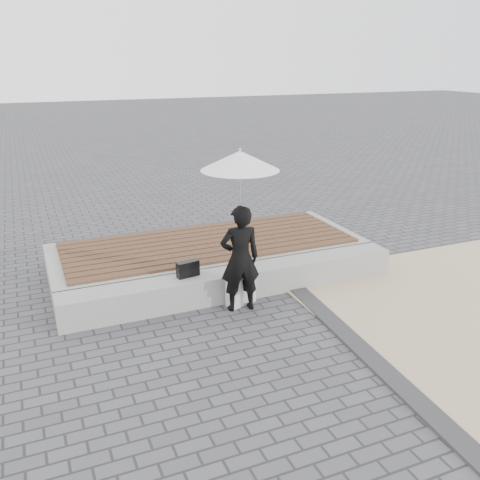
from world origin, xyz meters
The scene contains 10 objects.
ground centered at (0.00, 0.00, 0.00)m, with size 80.00×80.00×0.00m, color #49494E.
edging_band centered at (0.75, -0.50, 0.02)m, with size 0.25×5.20×0.04m, color #323234.
seating_ledge centered at (0.00, 1.60, 0.20)m, with size 5.00×0.45×0.40m, color gray.
timber_platform centered at (0.00, 2.80, 0.20)m, with size 5.00×2.00×0.40m, color gray.
timber_decking centered at (0.00, 2.80, 0.42)m, with size 4.60×1.80×0.04m, color brown, non-canonical shape.
woman centered at (-0.13, 1.18, 0.74)m, with size 0.54×0.35×1.47m, color black.
parasol centered at (-0.13, 1.18, 2.05)m, with size 1.00×1.00×1.27m.
handbag centered at (-0.72, 1.63, 0.51)m, with size 0.31×0.11×0.22m, color black.
canvas_tote centered at (-0.06, 1.32, 0.22)m, with size 0.42×0.18×0.44m, color silver.
magazine centered at (-0.06, 1.27, 0.45)m, with size 0.31×0.23×0.01m, color red.
Camera 1 is at (-2.65, -4.75, 3.26)m, focal length 38.98 mm.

